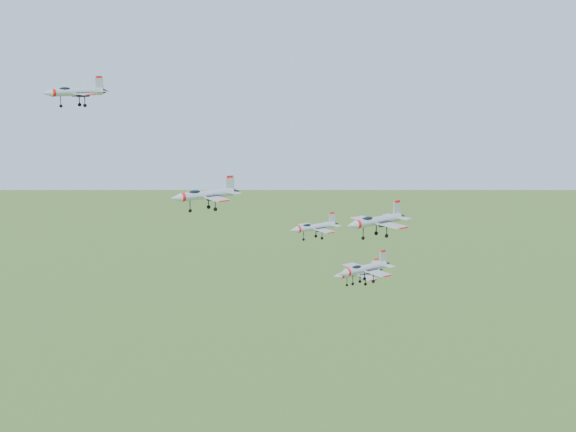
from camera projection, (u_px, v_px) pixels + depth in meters
jet_lead at (75, 92)px, 116.70m from camera, size 10.48×8.60×2.81m
jet_left_high at (205, 195)px, 118.16m from camera, size 11.65×9.63×3.11m
jet_right_high at (376, 221)px, 110.25m from camera, size 11.24×9.23×3.01m
jet_left_low at (314, 227)px, 141.11m from camera, size 10.61×8.79×2.83m
jet_right_low at (364, 269)px, 129.45m from camera, size 11.43×9.37×3.07m
jet_trail at (358, 273)px, 143.71m from camera, size 10.57×8.89×2.84m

